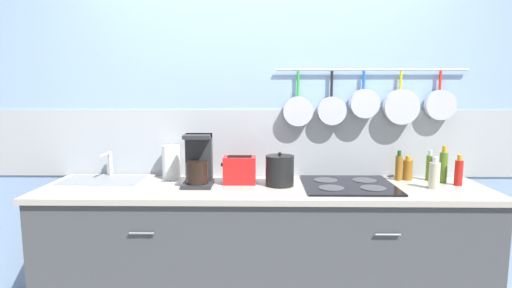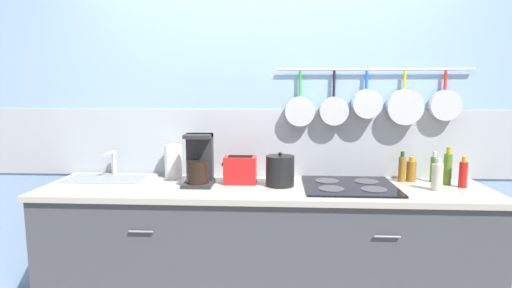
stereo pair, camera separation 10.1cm
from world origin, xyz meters
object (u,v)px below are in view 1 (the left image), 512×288
Objects in this scene: kettle at (280,171)px; coffee_maker at (198,164)px; paper_towel_roll at (171,162)px; toaster at (240,170)px; bottle_cooking_wine at (429,167)px; bottle_sesame_oil at (408,169)px; bottle_olive_oil at (399,167)px; bottle_vinegar at (443,166)px; bottle_hot_sauce at (459,172)px; bottle_dish_soap at (434,175)px.

coffee_maker is at bearing -179.90° from kettle.
paper_towel_roll reaches higher than toaster.
paper_towel_roll is at bearing 179.42° from bottle_cooking_wine.
paper_towel_roll is 1.40× the size of bottle_sesame_oil.
coffee_maker is at bearing -173.09° from bottle_olive_oil.
toaster is 1.27m from bottle_cooking_wine.
bottle_vinegar reaches higher than kettle.
coffee_maker is 0.27m from toaster.
bottle_vinegar is (1.32, 0.04, 0.02)m from toaster.
paper_towel_roll is 1.06× the size of kettle.
paper_towel_roll is at bearing 165.67° from kettle.
bottle_vinegar reaches higher than paper_towel_roll.
paper_towel_roll is at bearing 164.52° from toaster.
paper_towel_roll is 1.73m from bottle_cooking_wine.
kettle reaches higher than bottle_hot_sauce.
bottle_vinegar is (0.20, -0.07, 0.03)m from bottle_sesame_oil.
coffee_maker is 1.64m from bottle_hot_sauce.
bottle_vinegar is at bearing 128.39° from bottle_hot_sauce.
bottle_vinegar is at bearing 3.64° from coffee_maker.
bottle_hot_sauce is at bearing -5.08° from paper_towel_roll.
bottle_vinegar reaches higher than bottle_olive_oil.
paper_towel_roll is 1.17× the size of bottle_hot_sauce.
toaster is 0.26m from kettle.
paper_towel_roll is at bearing 138.87° from coffee_maker.
toaster is at bearing 178.58° from bottle_hot_sauce.
coffee_maker reaches higher than bottle_vinegar.
bottle_olive_oil is 1.03× the size of bottle_hot_sauce.
kettle is at bearing -170.51° from bottle_cooking_wine.
bottle_sesame_oil is (0.07, 0.02, -0.02)m from bottle_olive_oil.
bottle_olive_oil is 0.26m from bottle_dish_soap.
paper_towel_roll is 1.86m from bottle_hot_sauce.
bottle_dish_soap is at bearing -105.93° from bottle_cooking_wine.
bottle_vinegar is 1.23× the size of bottle_hot_sauce.
paper_towel_roll reaches higher than bottle_olive_oil.
toaster is 1.20m from bottle_dish_soap.
bottle_dish_soap is 0.21m from bottle_vinegar.
paper_towel_roll is 1.16× the size of bottle_dish_soap.
bottle_dish_soap is at bearing -127.60° from bottle_vinegar.
coffee_maker is at bearing -172.77° from bottle_sesame_oil.
paper_towel_roll is 1.69m from bottle_dish_soap.
toaster is at bearing -173.95° from bottle_sesame_oil.
bottle_hot_sauce reaches higher than bottle_sesame_oil.
bottle_cooking_wine is (0.21, 0.01, 0.00)m from bottle_olive_oil.
kettle is 1.07× the size of bottle_olive_oil.
bottle_hot_sauce is at bearing -50.35° from bottle_cooking_wine.
paper_towel_roll is 1.12× the size of bottle_cooking_wine.
bottle_olive_oil reaches higher than bottle_sesame_oil.
coffee_maker is 1.35× the size of bottle_vinegar.
bottle_cooking_wine is at bearing 131.04° from bottle_vinegar.
coffee_maker is 1.66× the size of bottle_dish_soap.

